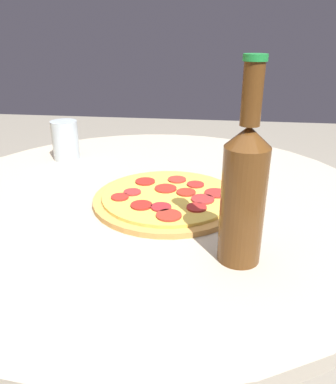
{
  "coord_description": "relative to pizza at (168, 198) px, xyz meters",
  "views": [
    {
      "loc": [
        -0.68,
        -0.12,
        1.05
      ],
      "look_at": [
        -0.04,
        -0.04,
        0.76
      ],
      "focal_mm": 35.0,
      "sensor_mm": 36.0,
      "label": 1
    }
  ],
  "objects": [
    {
      "name": "pizza",
      "position": [
        0.0,
        0.0,
        0.0
      ],
      "size": [
        0.28,
        0.28,
        0.02
      ],
      "color": "#C68E47",
      "rests_on": "table"
    },
    {
      "name": "drinking_glass",
      "position": [
        0.22,
        0.29,
        0.04
      ],
      "size": [
        0.07,
        0.07,
        0.1
      ],
      "color": "#ADBCC6",
      "rests_on": "table"
    },
    {
      "name": "beer_bottle",
      "position": [
        -0.18,
        -0.12,
        0.1
      ],
      "size": [
        0.06,
        0.06,
        0.28
      ],
      "color": "#563314",
      "rests_on": "table"
    },
    {
      "name": "table",
      "position": [
        0.04,
        0.04,
        -0.18
      ],
      "size": [
        0.92,
        0.92,
        0.74
      ],
      "color": "#B2A893",
      "rests_on": "ground_plane"
    }
  ]
}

